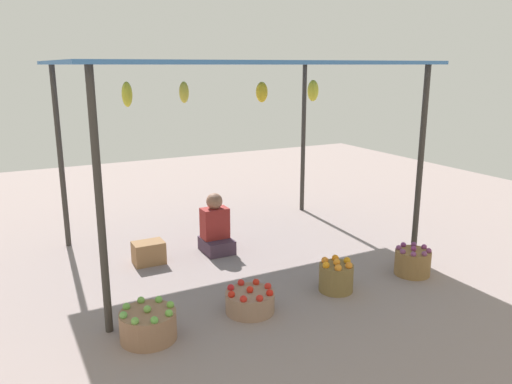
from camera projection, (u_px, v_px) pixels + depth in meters
ground_plane at (234, 252)px, 6.58m from camera, size 14.00×14.00×0.00m
market_stall_structure at (232, 73)px, 6.03m from camera, size 4.04×2.86×2.42m
vendor_person at (216, 229)px, 6.55m from camera, size 0.36×0.44×0.78m
basket_green_apples at (148, 325)px, 4.47m from camera, size 0.50×0.50×0.32m
basket_red_tomatoes at (250, 301)px, 4.98m from camera, size 0.49×0.49×0.27m
basket_oranges at (336, 277)px, 5.43m from camera, size 0.37×0.37×0.36m
basket_purple_onions at (413, 262)px, 5.86m from camera, size 0.41×0.41×0.35m
wooden_crate_near_vendor at (149, 253)px, 6.18m from camera, size 0.37×0.26×0.28m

